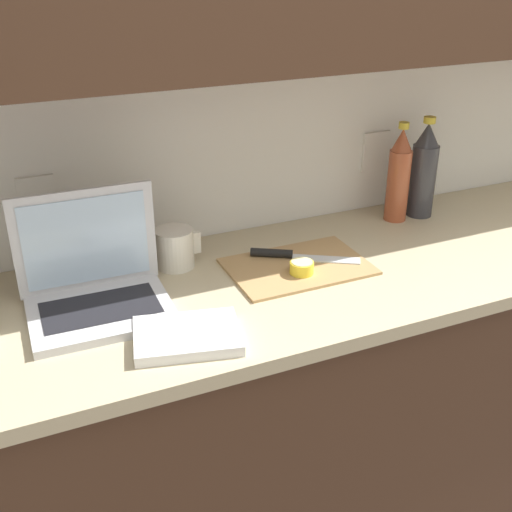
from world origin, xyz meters
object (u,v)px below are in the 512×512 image
laptop (95,282)px  measuring_cup (175,248)px  bottle_green_soda (423,171)px  bottle_oil_tall (399,176)px  knife (286,255)px  lemon_half_cut (302,267)px  cutting_board (298,266)px

laptop → measuring_cup: size_ratio=2.76×
bottle_green_soda → bottle_oil_tall: bottle_green_soda is taller
knife → lemon_half_cut: size_ratio=4.31×
bottle_oil_tall → measuring_cup: (-0.69, -0.03, -0.08)m
laptop → bottle_oil_tall: bottle_oil_tall is taller
laptop → lemon_half_cut: laptop is taller
cutting_board → bottle_green_soda: 0.54m
laptop → measuring_cup: (0.23, 0.12, -0.01)m
bottle_oil_tall → lemon_half_cut: bearing=-153.8°
laptop → measuring_cup: bearing=29.1°
knife → measuring_cup: bearing=-166.3°
laptop → cutting_board: 0.51m
bottle_green_soda → measuring_cup: bottle_green_soda is taller
laptop → cutting_board: bearing=-0.6°
bottle_oil_tall → laptop: bearing=-170.8°
laptop → bottle_green_soda: size_ratio=1.07×
laptop → bottle_green_soda: 1.02m
lemon_half_cut → knife: bearing=88.7°
bottle_green_soda → bottle_oil_tall: (-0.09, -0.00, -0.00)m
laptop → bottle_oil_tall: size_ratio=1.10×
cutting_board → lemon_half_cut: size_ratio=5.88×
knife → bottle_oil_tall: size_ratio=0.88×
laptop → knife: size_ratio=1.24×
cutting_board → bottle_green_soda: bottle_green_soda is taller
knife → bottle_green_soda: size_ratio=0.86×
laptop → bottle_green_soda: bearing=9.8°
lemon_half_cut → bottle_green_soda: bearing=22.2°
knife → measuring_cup: 0.29m
cutting_board → bottle_green_soda: (0.50, 0.17, 0.13)m
measuring_cup → bottle_oil_tall: bearing=2.5°
cutting_board → lemon_half_cut: bearing=-104.8°
laptop → knife: laptop is taller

